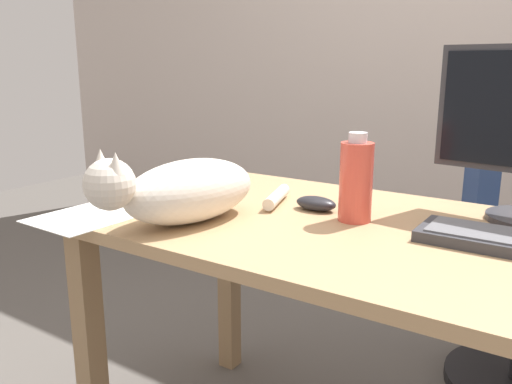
{
  "coord_description": "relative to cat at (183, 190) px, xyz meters",
  "views": [
    {
      "loc": [
        0.39,
        -1.11,
        1.1
      ],
      "look_at": [
        -0.31,
        -0.06,
        0.79
      ],
      "focal_mm": 37.02,
      "sensor_mm": 36.0,
      "label": 1
    }
  ],
  "objects": [
    {
      "name": "desk",
      "position": [
        0.42,
        0.21,
        -0.18
      ],
      "size": [
        1.47,
        0.74,
        0.73
      ],
      "color": "tan",
      "rests_on": "ground_plane"
    },
    {
      "name": "water_bottle",
      "position": [
        0.33,
        0.24,
        0.02
      ],
      "size": [
        0.08,
        0.08,
        0.21
      ],
      "color": "#D84C3D",
      "rests_on": "desk"
    },
    {
      "name": "cat",
      "position": [
        0.0,
        0.0,
        0.0
      ],
      "size": [
        0.25,
        0.6,
        0.2
      ],
      "color": "silver",
      "rests_on": "desk"
    },
    {
      "name": "paper_sheet",
      "position": [
        -0.23,
        -0.07,
        -0.08
      ],
      "size": [
        0.22,
        0.3,
        0.0
      ],
      "primitive_type": "cube",
      "rotation": [
        0.0,
        0.0,
        -0.04
      ],
      "color": "white",
      "rests_on": "desk"
    },
    {
      "name": "computer_mouse",
      "position": [
        0.21,
        0.27,
        -0.06
      ],
      "size": [
        0.11,
        0.06,
        0.04
      ],
      "primitive_type": "ellipsoid",
      "color": "#232328",
      "rests_on": "desk"
    }
  ]
}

